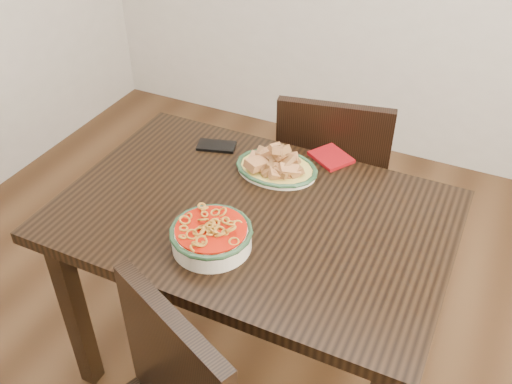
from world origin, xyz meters
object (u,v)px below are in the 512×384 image
at_px(noodle_bowl, 211,234).
at_px(dining_table, 253,235).
at_px(fish_plate, 277,160).
at_px(chair_far, 332,178).
at_px(smartphone, 216,146).

bearing_deg(noodle_bowl, dining_table, 78.88).
bearing_deg(noodle_bowl, fish_plate, 87.84).
height_order(dining_table, chair_far, chair_far).
bearing_deg(noodle_bowl, chair_far, 83.04).
distance_m(chair_far, fish_plate, 0.49).
height_order(dining_table, smartphone, smartphone).
xyz_separation_m(noodle_bowl, smartphone, (-0.24, 0.46, -0.04)).
xyz_separation_m(dining_table, smartphone, (-0.28, 0.27, 0.10)).
xyz_separation_m(chair_far, smartphone, (-0.34, -0.34, 0.26)).
xyz_separation_m(dining_table, chair_far, (0.06, 0.61, -0.15)).
relative_size(dining_table, chair_far, 1.34).
distance_m(noodle_bowl, smartphone, 0.52).
relative_size(chair_far, smartphone, 6.62).
distance_m(dining_table, noodle_bowl, 0.24).
distance_m(chair_far, smartphone, 0.54).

